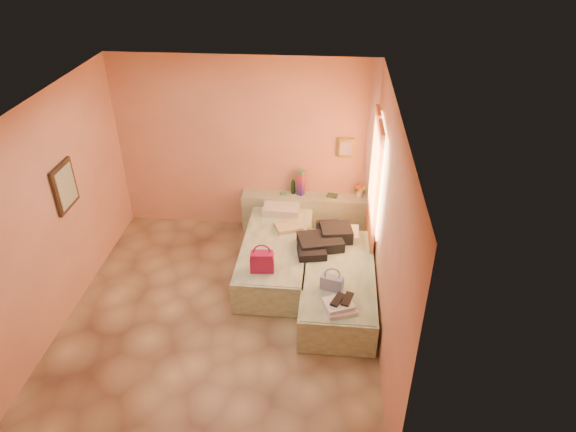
{
  "coord_description": "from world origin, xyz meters",
  "views": [
    {
      "loc": [
        1.29,
        -4.97,
        4.65
      ],
      "look_at": [
        0.79,
        0.85,
        1.04
      ],
      "focal_mm": 32.0,
      "sensor_mm": 36.0,
      "label": 1
    }
  ],
  "objects_px": {
    "bed_right": "(338,286)",
    "water_bottle": "(293,187)",
    "towel_stack": "(340,307)",
    "magenta_handbag": "(262,261)",
    "bed_left": "(276,256)",
    "green_book": "(332,196)",
    "headboard_ledge": "(306,213)",
    "blue_handbag": "(332,283)",
    "flower_vase": "(360,190)"
  },
  "relations": [
    {
      "from": "magenta_handbag",
      "to": "bed_right",
      "type": "bearing_deg",
      "value": -1.01
    },
    {
      "from": "green_book",
      "to": "towel_stack",
      "type": "relative_size",
      "value": 0.46
    },
    {
      "from": "bed_right",
      "to": "blue_handbag",
      "type": "height_order",
      "value": "blue_handbag"
    },
    {
      "from": "headboard_ledge",
      "to": "towel_stack",
      "type": "relative_size",
      "value": 5.86
    },
    {
      "from": "water_bottle",
      "to": "towel_stack",
      "type": "bearing_deg",
      "value": -73.3
    },
    {
      "from": "magenta_handbag",
      "to": "bed_left",
      "type": "bearing_deg",
      "value": 76.8
    },
    {
      "from": "green_book",
      "to": "towel_stack",
      "type": "bearing_deg",
      "value": -73.48
    },
    {
      "from": "water_bottle",
      "to": "blue_handbag",
      "type": "relative_size",
      "value": 0.82
    },
    {
      "from": "flower_vase",
      "to": "water_bottle",
      "type": "bearing_deg",
      "value": 178.87
    },
    {
      "from": "headboard_ledge",
      "to": "bed_left",
      "type": "bearing_deg",
      "value": -108.93
    },
    {
      "from": "water_bottle",
      "to": "flower_vase",
      "type": "xyz_separation_m",
      "value": [
        1.05,
        -0.02,
        0.01
      ]
    },
    {
      "from": "bed_right",
      "to": "water_bottle",
      "type": "height_order",
      "value": "water_bottle"
    },
    {
      "from": "towel_stack",
      "to": "bed_left",
      "type": "bearing_deg",
      "value": 124.01
    },
    {
      "from": "flower_vase",
      "to": "bed_left",
      "type": "bearing_deg",
      "value": -136.57
    },
    {
      "from": "bed_right",
      "to": "flower_vase",
      "type": "relative_size",
      "value": 7.96
    },
    {
      "from": "bed_right",
      "to": "towel_stack",
      "type": "height_order",
      "value": "towel_stack"
    },
    {
      "from": "water_bottle",
      "to": "green_book",
      "type": "height_order",
      "value": "water_bottle"
    },
    {
      "from": "bed_left",
      "to": "blue_handbag",
      "type": "xyz_separation_m",
      "value": [
        0.81,
        -0.97,
        0.34
      ]
    },
    {
      "from": "bed_left",
      "to": "towel_stack",
      "type": "distance_m",
      "value": 1.66
    },
    {
      "from": "flower_vase",
      "to": "towel_stack",
      "type": "height_order",
      "value": "flower_vase"
    },
    {
      "from": "bed_right",
      "to": "magenta_handbag",
      "type": "relative_size",
      "value": 6.5
    },
    {
      "from": "towel_stack",
      "to": "water_bottle",
      "type": "bearing_deg",
      "value": 106.7
    },
    {
      "from": "green_book",
      "to": "magenta_handbag",
      "type": "height_order",
      "value": "magenta_handbag"
    },
    {
      "from": "bed_left",
      "to": "green_book",
      "type": "bearing_deg",
      "value": 55.54
    },
    {
      "from": "bed_left",
      "to": "towel_stack",
      "type": "height_order",
      "value": "towel_stack"
    },
    {
      "from": "bed_left",
      "to": "flower_vase",
      "type": "distance_m",
      "value": 1.74
    },
    {
      "from": "water_bottle",
      "to": "towel_stack",
      "type": "relative_size",
      "value": 0.66
    },
    {
      "from": "flower_vase",
      "to": "bed_right",
      "type": "bearing_deg",
      "value": -99.98
    },
    {
      "from": "bed_right",
      "to": "towel_stack",
      "type": "relative_size",
      "value": 5.71
    },
    {
      "from": "green_book",
      "to": "blue_handbag",
      "type": "distance_m",
      "value": 2.08
    },
    {
      "from": "bed_right",
      "to": "water_bottle",
      "type": "xyz_separation_m",
      "value": [
        -0.74,
        1.77,
        0.51
      ]
    },
    {
      "from": "bed_right",
      "to": "flower_vase",
      "type": "xyz_separation_m",
      "value": [
        0.31,
        1.75,
        0.53
      ]
    },
    {
      "from": "water_bottle",
      "to": "magenta_handbag",
      "type": "bearing_deg",
      "value": -98.12
    },
    {
      "from": "flower_vase",
      "to": "blue_handbag",
      "type": "height_order",
      "value": "flower_vase"
    },
    {
      "from": "magenta_handbag",
      "to": "headboard_ledge",
      "type": "bearing_deg",
      "value": 70.44
    },
    {
      "from": "green_book",
      "to": "water_bottle",
      "type": "bearing_deg",
      "value": -170.84
    },
    {
      "from": "green_book",
      "to": "flower_vase",
      "type": "xyz_separation_m",
      "value": [
        0.43,
        0.03,
        0.11
      ]
    },
    {
      "from": "bed_left",
      "to": "green_book",
      "type": "distance_m",
      "value": 1.42
    },
    {
      "from": "towel_stack",
      "to": "green_book",
      "type": "bearing_deg",
      "value": 92.98
    },
    {
      "from": "flower_vase",
      "to": "headboard_ledge",
      "type": "bearing_deg",
      "value": -176.59
    },
    {
      "from": "green_book",
      "to": "blue_handbag",
      "type": "xyz_separation_m",
      "value": [
        0.02,
        -2.08,
        -0.07
      ]
    },
    {
      "from": "flower_vase",
      "to": "magenta_handbag",
      "type": "height_order",
      "value": "flower_vase"
    },
    {
      "from": "headboard_ledge",
      "to": "towel_stack",
      "type": "height_order",
      "value": "headboard_ledge"
    },
    {
      "from": "water_bottle",
      "to": "magenta_handbag",
      "type": "height_order",
      "value": "water_bottle"
    },
    {
      "from": "green_book",
      "to": "flower_vase",
      "type": "height_order",
      "value": "flower_vase"
    },
    {
      "from": "bed_left",
      "to": "bed_right",
      "type": "xyz_separation_m",
      "value": [
        0.9,
        -0.61,
        0.0
      ]
    },
    {
      "from": "water_bottle",
      "to": "blue_handbag",
      "type": "height_order",
      "value": "water_bottle"
    },
    {
      "from": "magenta_handbag",
      "to": "blue_handbag",
      "type": "xyz_separation_m",
      "value": [
        0.91,
        -0.3,
        -0.05
      ]
    },
    {
      "from": "bed_right",
      "to": "blue_handbag",
      "type": "distance_m",
      "value": 0.5
    },
    {
      "from": "bed_left",
      "to": "magenta_handbag",
      "type": "bearing_deg",
      "value": -98.3
    }
  ]
}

